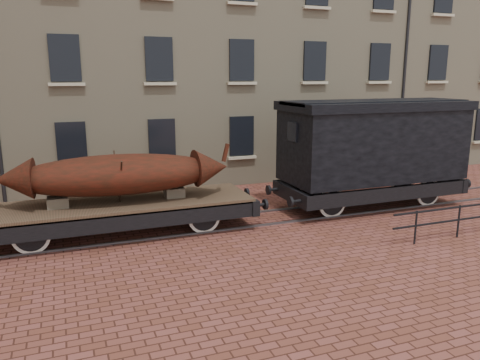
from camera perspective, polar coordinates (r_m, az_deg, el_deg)
name	(u,v)px	position (r m, az deg, el deg)	size (l,w,h in m)	color
ground	(266,218)	(16.05, 3.23, -4.68)	(90.00, 90.00, 0.00)	brown
warehouse_cream	(243,32)	(25.80, 0.34, 17.58)	(40.00, 10.19, 14.00)	tan
rail_track	(266,217)	(16.04, 3.23, -4.58)	(30.00, 1.52, 0.06)	#59595E
flatcar_wagon	(119,209)	(14.58, -14.51, -3.39)	(9.01, 2.44, 1.36)	brown
iron_boat	(119,174)	(14.34, -14.59, 0.67)	(6.86, 2.18, 1.63)	#4D160C
goods_van	(373,141)	(17.63, 15.95, 4.59)	(7.57, 2.76, 3.92)	black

